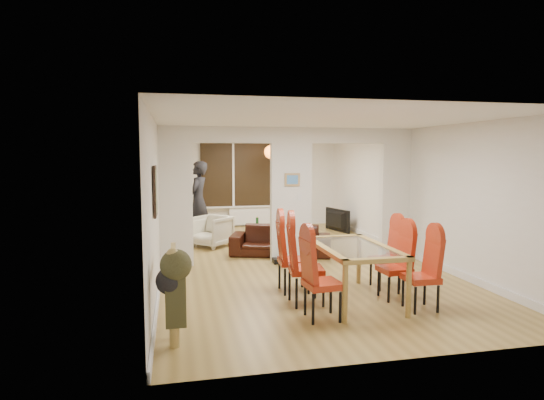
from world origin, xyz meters
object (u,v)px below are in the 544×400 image
object	(u,v)px
dining_chair_lb	(306,263)
armchair	(211,231)
dining_chair_la	(323,277)
person	(198,201)
dining_chair_rb	(394,264)
dining_chair_lc	(294,255)
coffee_table	(265,232)
sofa	(281,240)
dining_table	(353,273)
bowl	(266,226)
bottle	(257,222)
dining_chair_rc	(385,256)
television	(334,220)
dining_chair_ra	(421,272)

from	to	relation	value
dining_chair_lb	armchair	size ratio (longest dim) A/B	1.49
dining_chair_la	person	world-z (taller)	person
dining_chair_la	dining_chair_rb	bearing A→B (deg)	18.89
dining_chair_lc	coffee_table	world-z (taller)	dining_chair_lc
dining_chair_la	sofa	bearing A→B (deg)	79.67
dining_table	coffee_table	xyz separation A→B (m)	(-0.20, 5.37, -0.30)
dining_chair_lc	bowl	distance (m)	4.93
dining_chair_lb	sofa	bearing A→B (deg)	90.97
sofa	coffee_table	xyz separation A→B (m)	(0.12, 2.24, -0.20)
dining_chair_lc	bottle	distance (m)	4.85
person	dining_chair_lc	bearing A→B (deg)	37.69
dining_chair_lc	dining_chair_rc	bearing A→B (deg)	-0.17
dining_table	bottle	size ratio (longest dim) A/B	6.01
dining_chair_lc	armchair	xyz separation A→B (m)	(-0.96, 3.68, -0.21)
dining_chair_la	bowl	world-z (taller)	dining_chair_la
armchair	bowl	distance (m)	1.93
television	bottle	bearing A→B (deg)	80.79
dining_table	coffee_table	bearing A→B (deg)	92.15
dining_chair_lc	person	distance (m)	4.68
bowl	dining_table	bearing A→B (deg)	-88.28
dining_chair_rc	dining_chair_la	bearing A→B (deg)	-144.16
dining_table	dining_chair_rb	size ratio (longest dim) A/B	1.68
sofa	dining_chair_rc	bearing A→B (deg)	-50.24
dining_chair_lb	dining_chair_lc	distance (m)	0.60
dining_chair_la	television	bearing A→B (deg)	63.66
dining_chair_ra	coffee_table	bearing A→B (deg)	100.45
dining_chair_lb	armchair	bearing A→B (deg)	110.57
dining_chair_rb	dining_chair_rc	distance (m)	0.54
person	dining_chair_rc	bearing A→B (deg)	52.66
armchair	sofa	bearing A→B (deg)	4.13
dining_chair_la	dining_chair_rc	size ratio (longest dim) A/B	1.05
dining_chair_lb	television	world-z (taller)	dining_chair_lb
dining_chair_la	dining_chair_rc	world-z (taller)	dining_chair_la
dining_table	dining_chair_rc	world-z (taller)	dining_chair_rc
dining_chair_lc	dining_chair_ra	size ratio (longest dim) A/B	1.09
dining_chair_la	armchair	bearing A→B (deg)	96.49
armchair	television	world-z (taller)	armchair
dining_chair_rc	coffee_table	bearing A→B (deg)	98.43
sofa	television	world-z (taller)	television
sofa	bottle	xyz separation A→B (m)	(-0.08, 2.30, 0.04)
person	television	xyz separation A→B (m)	(3.67, 0.55, -0.66)
dining_table	dining_chair_lc	xyz separation A→B (m)	(-0.71, 0.60, 0.16)
dining_table	bottle	xyz separation A→B (m)	(-0.41, 5.43, -0.06)
dining_table	television	size ratio (longest dim) A/B	1.61
dining_chair_la	dining_chair_lc	xyz separation A→B (m)	(-0.05, 1.21, 0.02)
coffee_table	television	bearing A→B (deg)	8.09
dining_chair_ra	armchair	bearing A→B (deg)	117.97
television	bowl	size ratio (longest dim) A/B	5.05
dining_table	dining_chair_ra	bearing A→B (deg)	-36.50
armchair	person	size ratio (longest dim) A/B	0.40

